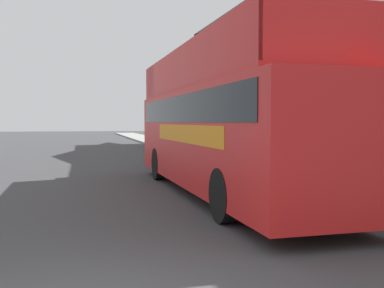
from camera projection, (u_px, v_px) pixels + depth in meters
name	position (u px, v px, depth m)	size (l,w,h in m)	color
ground_plane	(80.00, 158.00, 24.71)	(144.00, 144.00, 0.00)	#3D3D3F
sidewalk	(221.00, 159.00, 23.52)	(3.09, 108.00, 0.14)	#999993
brick_terrace_rear	(254.00, 73.00, 31.02)	(6.00, 24.70, 10.78)	#935642
tour_bus	(221.00, 128.00, 12.39)	(2.74, 11.49, 3.97)	red
parked_car_ahead_of_bus	(181.00, 149.00, 20.60)	(1.91, 4.19, 1.58)	black
lamp_post_nearest	(352.00, 61.00, 10.24)	(0.35, 0.35, 4.70)	black
lamp_post_second	(223.00, 95.00, 19.34)	(0.35, 0.35, 4.34)	black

